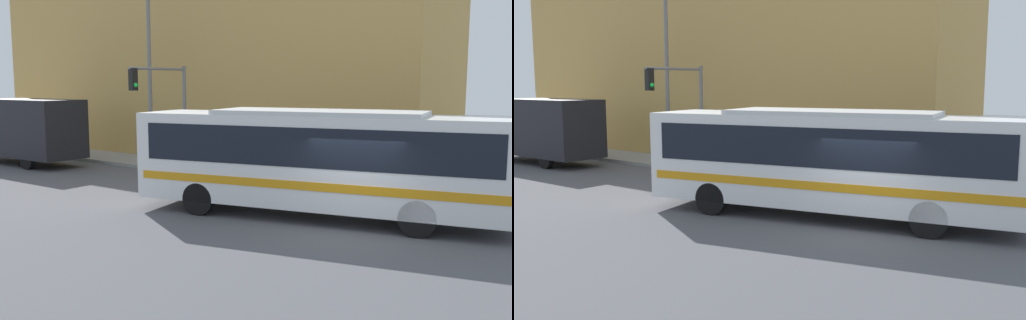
# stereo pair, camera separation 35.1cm
# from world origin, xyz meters

# --- Properties ---
(ground_plane) EXTENTS (120.00, 120.00, 0.00)m
(ground_plane) POSITION_xyz_m (0.00, 0.00, 0.00)
(ground_plane) COLOR #515156
(sidewalk) EXTENTS (2.78, 70.00, 0.16)m
(sidewalk) POSITION_xyz_m (5.89, 20.00, 0.08)
(sidewalk) COLOR gray
(sidewalk) RESTS_ON ground_plane
(building_facade) EXTENTS (6.00, 26.89, 10.78)m
(building_facade) POSITION_xyz_m (10.28, 14.45, 5.39)
(building_facade) COLOR tan
(building_facade) RESTS_ON ground_plane
(city_bus) EXTENTS (4.85, 11.31, 3.19)m
(city_bus) POSITION_xyz_m (0.89, 1.67, 1.85)
(city_bus) COLOR white
(city_bus) RESTS_ON ground_plane
(delivery_truck) EXTENTS (2.33, 7.63, 3.20)m
(delivery_truck) POSITION_xyz_m (2.30, 19.11, 1.73)
(delivery_truck) COLOR black
(delivery_truck) RESTS_ON ground_plane
(fire_hydrant) EXTENTS (0.23, 0.31, 0.80)m
(fire_hydrant) POSITION_xyz_m (5.10, 2.02, 0.56)
(fire_hydrant) COLOR #999999
(fire_hydrant) RESTS_ON sidewalk
(traffic_light_pole) EXTENTS (3.28, 0.35, 4.56)m
(traffic_light_pole) POSITION_xyz_m (4.04, 11.05, 3.33)
(traffic_light_pole) COLOR slate
(traffic_light_pole) RESTS_ON sidewalk
(parking_meter) EXTENTS (0.14, 0.14, 1.23)m
(parking_meter) POSITION_xyz_m (5.10, 10.81, 0.99)
(parking_meter) COLOR slate
(parking_meter) RESTS_ON sidewalk
(street_lamp) EXTENTS (2.74, 0.28, 7.87)m
(street_lamp) POSITION_xyz_m (5.01, 13.34, 4.80)
(street_lamp) COLOR slate
(street_lamp) RESTS_ON sidewalk
(pedestrian_near_corner) EXTENTS (0.34, 0.34, 1.59)m
(pedestrian_near_corner) POSITION_xyz_m (6.44, 14.36, 0.96)
(pedestrian_near_corner) COLOR #23283D
(pedestrian_near_corner) RESTS_ON sidewalk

